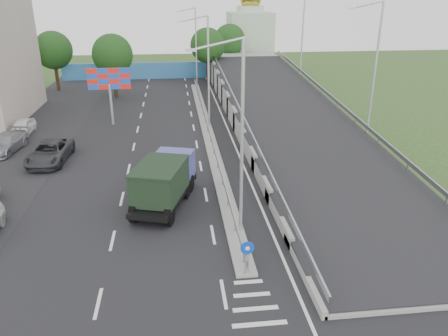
{
  "coord_description": "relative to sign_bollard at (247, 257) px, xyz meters",
  "views": [
    {
      "loc": [
        -2.97,
        -14.32,
        12.17
      ],
      "look_at": [
        -0.12,
        10.08,
        2.2
      ],
      "focal_mm": 35.0,
      "sensor_mm": 36.0,
      "label": 1
    }
  ],
  "objects": [
    {
      "name": "tree_left_mid",
      "position": [
        -10.0,
        37.83,
        4.14
      ],
      "size": [
        4.8,
        4.8,
        7.6
      ],
      "color": "black",
      "rests_on": "ground"
    },
    {
      "name": "overpass_ramp",
      "position": [
        7.5,
        21.83,
        0.72
      ],
      "size": [
        10.0,
        50.0,
        3.5
      ],
      "color": "gray",
      "rests_on": "ground"
    },
    {
      "name": "billboard",
      "position": [
        -9.0,
        25.83,
        3.15
      ],
      "size": [
        4.0,
        0.24,
        5.5
      ],
      "color": "#B2B5B7",
      "rests_on": "ground"
    },
    {
      "name": "church",
      "position": [
        10.0,
        57.83,
        4.28
      ],
      "size": [
        7.0,
        7.0,
        13.8
      ],
      "color": "#B2CCAD",
      "rests_on": "ground"
    },
    {
      "name": "lamp_post_near",
      "position": [
        0.11,
        3.83,
        4.77
      ],
      "size": [
        2.74,
        0.18,
        10.08
      ],
      "color": "#B2B5B7",
      "rests_on": "median"
    },
    {
      "name": "parked_car_e",
      "position": [
        -16.79,
        23.52,
        -0.34
      ],
      "size": [
        1.64,
        4.06,
        1.38
      ],
      "primitive_type": "imported",
      "rotation": [
        0.0,
        0.0,
        0.0
      ],
      "color": "white",
      "rests_on": "ground"
    },
    {
      "name": "lamp_post_mid",
      "position": [
        0.11,
        23.83,
        4.77
      ],
      "size": [
        2.74,
        0.18,
        10.08
      ],
      "color": "#B2B5B7",
      "rests_on": "median"
    },
    {
      "name": "tree_median_far",
      "position": [
        2.0,
        45.83,
        4.14
      ],
      "size": [
        4.8,
        4.8,
        7.6
      ],
      "color": "black",
      "rests_on": "ground"
    },
    {
      "name": "road_surface",
      "position": [
        -3.0,
        17.83,
        -1.03
      ],
      "size": [
        26.0,
        90.0,
        0.04
      ],
      "primitive_type": "cube",
      "color": "black",
      "rests_on": "ground"
    },
    {
      "name": "parked_car_c",
      "position": [
        -12.56,
        16.13,
        -0.26
      ],
      "size": [
        2.86,
        5.7,
        1.55
      ],
      "primitive_type": "imported",
      "rotation": [
        0.0,
        0.0,
        -0.05
      ],
      "color": "#303135",
      "rests_on": "ground"
    },
    {
      "name": "sign_bollard",
      "position": [
        0.0,
        0.0,
        0.0
      ],
      "size": [
        0.64,
        0.23,
        1.67
      ],
      "color": "black",
      "rests_on": "median"
    },
    {
      "name": "blue_wall",
      "position": [
        -4.0,
        49.83,
        0.17
      ],
      "size": [
        30.0,
        0.5,
        2.4
      ],
      "primitive_type": "cube",
      "color": "teal",
      "rests_on": "ground"
    },
    {
      "name": "parking_strip",
      "position": [
        -16.0,
        17.83,
        -1.03
      ],
      "size": [
        8.0,
        90.0,
        0.05
      ],
      "primitive_type": "cube",
      "color": "black",
      "rests_on": "ground"
    },
    {
      "name": "ground",
      "position": [
        0.0,
        -2.17,
        -1.03
      ],
      "size": [
        160.0,
        160.0,
        0.0
      ],
      "primitive_type": "plane",
      "color": "#2D4C1E",
      "rests_on": "ground"
    },
    {
      "name": "median",
      "position": [
        0.0,
        21.83,
        -0.93
      ],
      "size": [
        1.0,
        44.0,
        0.2
      ],
      "primitive_type": "cube",
      "color": "gray",
      "rests_on": "ground"
    },
    {
      "name": "median_guardrail",
      "position": [
        0.0,
        21.83,
        -0.28
      ],
      "size": [
        0.09,
        44.0,
        0.71
      ],
      "color": "gray",
      "rests_on": "median"
    },
    {
      "name": "lamp_post_far",
      "position": [
        0.11,
        43.83,
        4.77
      ],
      "size": [
        2.74,
        0.18,
        10.08
      ],
      "color": "#B2B5B7",
      "rests_on": "median"
    },
    {
      "name": "tree_ramp_far",
      "position": [
        6.0,
        52.83,
        4.14
      ],
      "size": [
        4.8,
        4.8,
        7.6
      ],
      "color": "black",
      "rests_on": "ground"
    },
    {
      "name": "parked_car_d",
      "position": [
        -16.71,
        18.97,
        -0.31
      ],
      "size": [
        2.72,
        5.22,
        1.44
      ],
      "primitive_type": "imported",
      "rotation": [
        0.0,
        0.0,
        -0.14
      ],
      "color": "gray",
      "rests_on": "ground"
    },
    {
      "name": "tree_left_far",
      "position": [
        -18.0,
        42.83,
        4.14
      ],
      "size": [
        4.8,
        4.8,
        7.6
      ],
      "color": "black",
      "rests_on": "ground"
    },
    {
      "name": "dump_truck",
      "position": [
        -3.74,
        7.93,
        0.56
      ],
      "size": [
        4.17,
        6.93,
        2.88
      ],
      "rotation": [
        0.0,
        0.0,
        -0.3
      ],
      "color": "black",
      "rests_on": "ground"
    }
  ]
}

